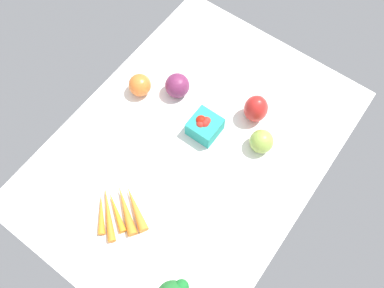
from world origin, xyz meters
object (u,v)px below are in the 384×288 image
object	(u,v)px
heirloom_tomato_orange	(140,85)
carrot_bunch	(120,210)
berry_basket	(204,125)
heirloom_tomato_green	(261,141)
red_onion_center	(177,86)
bell_pepper_red	(256,109)

from	to	relation	value
heirloom_tomato_orange	carrot_bunch	size ratio (longest dim) A/B	0.38
berry_basket	heirloom_tomato_green	bearing A→B (deg)	-71.43
red_onion_center	berry_basket	size ratio (longest dim) A/B	0.89
bell_pepper_red	heirloom_tomato_orange	bearing A→B (deg)	111.62
heirloom_tomato_orange	heirloom_tomato_green	xyz separation A→B (cm)	(6.21, -42.77, -0.01)
berry_basket	heirloom_tomato_green	world-z (taller)	same
carrot_bunch	heirloom_tomato_green	world-z (taller)	heirloom_tomato_green
red_onion_center	heirloom_tomato_green	world-z (taller)	red_onion_center
carrot_bunch	heirloom_tomato_green	distance (cm)	46.73
red_onion_center	carrot_bunch	world-z (taller)	red_onion_center
bell_pepper_red	heirloom_tomato_green	bearing A→B (deg)	-137.26
red_onion_center	berry_basket	distance (cm)	16.60
red_onion_center	carrot_bunch	xyz separation A→B (cm)	(-42.19, -11.30, -2.69)
carrot_bunch	heirloom_tomato_orange	bearing A→B (deg)	31.23
berry_basket	bell_pepper_red	xyz separation A→B (cm)	(13.72, -10.17, 1.53)
berry_basket	heirloom_tomato_green	distance (cm)	18.39
red_onion_center	carrot_bunch	bearing A→B (deg)	-165.00
berry_basket	heirloom_tomato_orange	bearing A→B (deg)	90.80
red_onion_center	heirloom_tomato_orange	world-z (taller)	red_onion_center
red_onion_center	bell_pepper_red	size ratio (longest dim) A/B	0.79
carrot_bunch	heirloom_tomato_green	bearing A→B (deg)	-27.25
carrot_bunch	bell_pepper_red	world-z (taller)	bell_pepper_red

